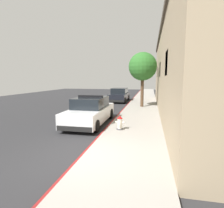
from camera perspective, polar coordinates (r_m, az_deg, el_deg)
ground_plane at (r=17.24m, az=-11.44°, el=-1.51°), size 30.89×60.00×0.20m
sidewalk_pavement at (r=15.85m, az=8.91°, el=-1.65°), size 2.81×60.00×0.13m
curb_painted_edge at (r=15.99m, az=3.73°, el=-1.49°), size 0.08×60.00×0.13m
storefront_building at (r=15.39m, az=27.10°, el=9.11°), size 6.88×21.82×6.43m
police_cruiser at (r=11.04m, az=-6.64°, el=-2.18°), size 1.94×4.84×1.68m
parked_car_silver_ahead at (r=21.68m, az=2.28°, el=2.77°), size 1.94×4.84×1.56m
fire_hydrant at (r=9.25m, az=2.40°, el=-5.74°), size 0.44×0.40×0.76m
street_tree at (r=16.90m, az=9.41°, el=11.22°), size 2.49×2.49×4.82m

